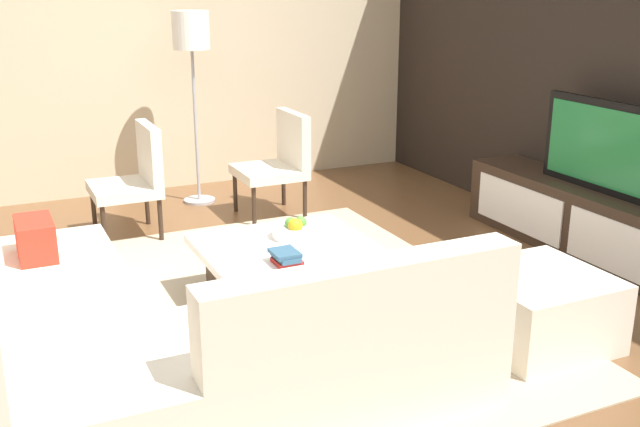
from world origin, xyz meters
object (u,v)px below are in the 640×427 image
Objects in this scene: sectional_couch at (154,337)px; accent_chair_far at (280,158)px; accent_chair_near at (136,174)px; book_stack at (286,257)px; television at (599,145)px; media_console at (590,223)px; floor_lamp at (191,43)px; fruit_bowl at (295,230)px; ottoman at (537,308)px; coffee_table at (291,276)px.

accent_chair_far reaches higher than sectional_couch.
accent_chair_near is 4.48× the size of book_stack.
television is 2.53m from accent_chair_far.
media_console is 2.22× the size of television.
floor_lamp reaches higher than sectional_couch.
media_console is 11.58× the size of book_stack.
television is 2.25m from fruit_bowl.
television is at bearing 82.77° from fruit_bowl.
accent_chair_near reaches higher than fruit_bowl.
ottoman is 3.60× the size of book_stack.
ottoman is 2.83m from accent_chair_far.
media_console is 2.58× the size of accent_chair_near.
fruit_bowl is at bearing 150.49° from coffee_table.
media_console reaches higher than book_stack.
sectional_couch is (0.50, -3.27, -0.54)m from television.
accent_chair_near reaches higher than book_stack.
book_stack is at bearing -20.97° from accent_chair_far.
media_console reaches higher than ottoman.
ottoman is (2.76, 1.60, -0.29)m from accent_chair_near.
floor_lamp is 8.63× the size of book_stack.
floor_lamp is 2.39× the size of ottoman.
book_stack is (-0.78, -1.17, 0.22)m from ottoman.
ottoman is at bearing 46.36° from coffee_table.
sectional_couch reaches higher than book_stack.
floor_lamp reaches higher than book_stack.
book_stack is at bearing 9.36° from accent_chair_near.
television is 5.22× the size of book_stack.
television is (0.00, 0.00, 0.57)m from media_console.
accent_chair_far reaches higher than ottoman.
ottoman is (1.00, 1.05, -0.00)m from coffee_table.
fruit_bowl is at bearing 150.41° from book_stack.
floor_lamp reaches higher than ottoman.
coffee_table is 0.31m from fruit_bowl.
coffee_table is 2.73m from floor_lamp.
media_console is at bearing 41.11° from accent_chair_far.
book_stack reaches higher than coffee_table.
book_stack is at bearing -5.42° from floor_lamp.
media_console is 2.09× the size of coffee_table.
media_console is at bearing 92.72° from book_stack.
floor_lamp is (-2.44, 0.13, 1.21)m from coffee_table.
accent_chair_far is 4.48× the size of book_stack.
media_console is 3.31m from sectional_couch.
floor_lamp is at bearing 131.99° from accent_chair_near.
floor_lamp is (-3.05, 1.11, 1.13)m from sectional_couch.
accent_chair_far reaches higher than book_stack.
accent_chair_far is (-1.89, -1.64, 0.24)m from media_console.
floor_lamp is at bearing 174.58° from book_stack.
fruit_bowl is 1.71m from accent_chair_far.
accent_chair_near is 0.52× the size of floor_lamp.
accent_chair_near is 1.21m from accent_chair_far.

